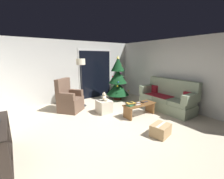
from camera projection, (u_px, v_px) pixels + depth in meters
ground_plane at (114, 126)px, 4.02m from camera, size 7.00×7.00×0.00m
wall_back at (72, 71)px, 6.22m from camera, size 5.72×0.12×2.50m
wall_right at (179, 74)px, 5.33m from camera, size 0.12×6.00×2.50m
patio_door_frame at (95, 74)px, 6.77m from camera, size 1.60×0.02×2.20m
patio_door_glass at (96, 75)px, 6.77m from camera, size 1.50×0.02×2.10m
couch at (167, 99)px, 5.25m from camera, size 0.81×1.95×1.08m
coffee_table at (139, 108)px, 4.72m from camera, size 1.10×0.40×0.40m
remote_black at (142, 102)px, 4.81m from camera, size 0.06×0.16×0.02m
remote_white at (138, 105)px, 4.55m from camera, size 0.16×0.06×0.02m
remote_silver at (138, 103)px, 4.76m from camera, size 0.16×0.06×0.02m
remote_graphite at (146, 102)px, 4.86m from camera, size 0.16×0.05×0.02m
book_stack at (131, 104)px, 4.50m from camera, size 0.29×0.22×0.10m
cell_phone at (130, 102)px, 4.49m from camera, size 0.12×0.16×0.01m
christmas_tree at (118, 81)px, 6.41m from camera, size 0.99×0.99×1.89m
armchair at (69, 100)px, 5.10m from camera, size 0.96×0.97×1.13m
floor_lamp at (81, 66)px, 5.38m from camera, size 0.32×0.32×1.78m
ottoman at (104, 107)px, 4.97m from camera, size 0.44×0.44×0.42m
teddy_bear_cream at (104, 97)px, 4.90m from camera, size 0.21×0.21×0.29m
teddy_bear_chestnut_by_tree at (105, 100)px, 6.03m from camera, size 0.20×0.20×0.29m
cardboard_box_taped_mid_floor at (161, 130)px, 3.54m from camera, size 0.53×0.45×0.28m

